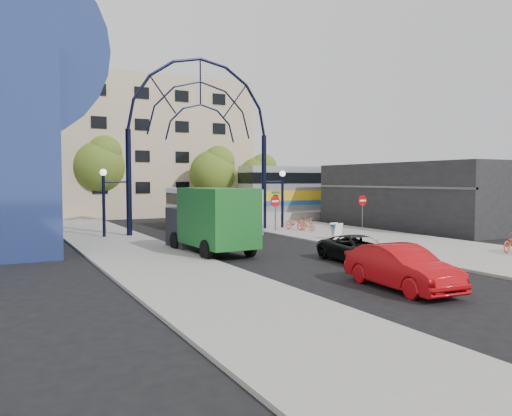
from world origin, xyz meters
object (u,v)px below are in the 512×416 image
sandwich_board (336,229)px  red_sedan (401,267)px  tree_north_b (99,164)px  bike_near_b (307,224)px  green_truck (210,221)px  stop_sign (275,204)px  bike_near_a (295,223)px  black_suv (359,249)px  city_bus (209,209)px  gateway_arch (201,110)px  train_car (354,188)px  street_name_sign (276,202)px  tree_north_c (259,175)px  bike_far_a (512,243)px  do_not_enter_sign (363,204)px  tree_north_a (214,171)px

sandwich_board → red_sedan: size_ratio=0.22×
tree_north_b → bike_near_b: (10.88, -18.74, -4.66)m
tree_north_b → green_truck: size_ratio=1.20×
green_truck → bike_near_b: (10.13, 6.24, -1.05)m
sandwich_board → tree_north_b: tree_north_b is taller
stop_sign → red_sedan: size_ratio=0.55×
sandwich_board → bike_near_a: size_ratio=0.54×
tree_north_b → black_suv: tree_north_b is taller
bike_near_a → stop_sign: bearing=171.0°
sandwich_board → city_bus: size_ratio=0.09×
gateway_arch → train_car: 22.27m
street_name_sign → bike_near_b: 2.75m
train_car → black_suv: (-18.37, -22.91, -2.29)m
tree_north_c → street_name_sign: bearing=-114.3°
gateway_arch → street_name_sign: size_ratio=4.87×
tree_north_b → bike_near_b: size_ratio=4.95×
tree_north_b → bike_far_a: 35.60m
do_not_enter_sign → bike_near_a: 5.16m
city_bus → black_suv: size_ratio=2.59×
train_car → bike_near_b: size_ratio=15.52×
tree_north_b → red_sedan: 36.24m
tree_north_a → green_truck: bearing=-113.8°
tree_north_a → red_sedan: 32.76m
stop_sign → street_name_sign: 0.74m
do_not_enter_sign → bike_near_b: size_ratio=1.53×
train_car → bike_near_a: 16.90m
tree_north_b → red_sedan: bearing=-84.9°
do_not_enter_sign → red_sedan: do_not_enter_sign is taller
tree_north_c → stop_sign: bearing=-114.7°
stop_sign → city_bus: (-3.86, 2.87, -0.37)m
do_not_enter_sign → bike_far_a: 12.57m
tree_north_a → green_truck: 23.12m
do_not_enter_sign → sandwich_board: 6.85m
gateway_arch → sandwich_board: size_ratio=13.80×
stop_sign → red_sedan: stop_sign is taller
sandwich_board → tree_north_a: bearing=88.5°
stop_sign → tree_north_c: size_ratio=0.38×
train_car → tree_north_b: tree_north_b is taller
street_name_sign → bike_far_a: bearing=-71.9°
bike_near_a → bike_near_b: bearing=-73.4°
red_sedan → tree_north_a: bearing=82.0°
stop_sign → red_sedan: (-5.46, -17.89, -1.24)m
red_sedan → bike_far_a: bearing=21.6°
tree_north_c → black_suv: 30.91m
street_name_sign → green_truck: 11.32m
street_name_sign → city_bus: (-4.26, 2.27, -0.51)m
do_not_enter_sign → sandwich_board: (-5.40, -4.02, -1.23)m
city_bus → bike_far_a: (9.19, -17.33, -1.04)m
gateway_arch → do_not_enter_sign: size_ratio=5.50×
train_car → tree_north_b: (-23.88, 7.93, 2.37)m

